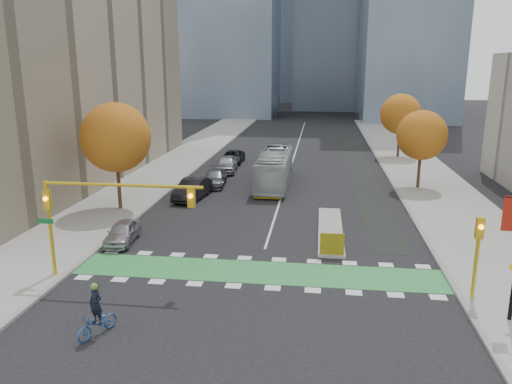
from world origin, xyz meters
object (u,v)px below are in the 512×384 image
(tree_east_near, at_px, (422,135))
(parked_car_d, at_px, (232,157))
(bus, at_px, (274,168))
(parked_car_c, at_px, (214,178))
(parked_car_b, at_px, (192,189))
(parked_car_e, at_px, (227,164))
(hazard_board, at_px, (332,244))
(parked_car_a, at_px, (122,232))
(tree_east_far, at_px, (401,114))
(cyclist, at_px, (97,318))
(traffic_signal_east, at_px, (478,246))
(traffic_signal_west, at_px, (96,205))
(tree_west, at_px, (116,138))

(tree_east_near, distance_m, parked_car_d, 21.69)
(tree_east_near, height_order, bus, tree_east_near)
(tree_east_near, relative_size, parked_car_c, 1.40)
(parked_car_b, bearing_deg, parked_car_e, 92.83)
(hazard_board, distance_m, parked_car_a, 13.03)
(tree_east_far, relative_size, bus, 0.66)
(parked_car_a, xyz_separation_m, parked_car_c, (2.50, 15.89, 0.06))
(cyclist, bearing_deg, bus, 104.26)
(traffic_signal_east, relative_size, cyclist, 1.76)
(traffic_signal_west, height_order, parked_car_a, traffic_signal_west)
(parked_car_d, distance_m, parked_car_e, 5.01)
(hazard_board, relative_size, parked_car_a, 0.35)
(hazard_board, xyz_separation_m, parked_car_d, (-10.77, 27.85, -0.10))
(parked_car_d, bearing_deg, tree_west, -104.79)
(traffic_signal_west, relative_size, cyclist, 3.67)
(parked_car_b, height_order, parked_car_c, parked_car_b)
(traffic_signal_west, xyz_separation_m, bus, (6.93, 22.29, -2.43))
(parked_car_e, bearing_deg, traffic_signal_east, -61.95)
(cyclist, relative_size, parked_car_a, 0.59)
(bus, bearing_deg, cyclist, -99.87)
(traffic_signal_west, distance_m, parked_car_c, 21.72)
(traffic_signal_west, xyz_separation_m, parked_car_b, (0.63, 16.42, -3.19))
(bus, xyz_separation_m, parked_car_d, (-5.77, 10.27, -0.90))
(tree_west, xyz_separation_m, traffic_signal_east, (22.50, -12.51, -2.88))
(cyclist, bearing_deg, tree_east_far, 91.37)
(traffic_signal_east, height_order, cyclist, traffic_signal_east)
(cyclist, bearing_deg, parked_car_e, 115.32)
(bus, height_order, parked_car_d, bus)
(hazard_board, relative_size, traffic_signal_east, 0.34)
(hazard_board, height_order, tree_east_near, tree_east_near)
(tree_west, distance_m, tree_east_near, 26.01)
(cyclist, bearing_deg, tree_east_near, 81.45)
(tree_west, distance_m, parked_car_e, 16.72)
(cyclist, height_order, parked_car_d, cyclist)
(traffic_signal_east, bearing_deg, parked_car_a, 164.16)
(tree_east_far, relative_size, parked_car_e, 1.53)
(traffic_signal_west, height_order, parked_car_c, traffic_signal_west)
(parked_car_d, bearing_deg, hazard_board, -69.03)
(traffic_signal_west, xyz_separation_m, parked_car_c, (1.43, 21.42, -3.30))
(traffic_signal_west, distance_m, parked_car_b, 16.74)
(tree_west, height_order, tree_east_far, tree_west)
(tree_west, relative_size, parked_car_e, 1.64)
(hazard_board, height_order, parked_car_e, parked_car_e)
(cyclist, relative_size, bus, 0.20)
(parked_car_e, bearing_deg, parked_car_b, -97.73)
(bus, bearing_deg, traffic_signal_west, -107.47)
(hazard_board, height_order, cyclist, cyclist)
(parked_car_a, bearing_deg, hazard_board, -8.62)
(parked_car_b, height_order, parked_car_d, parked_car_b)
(tree_west, xyz_separation_m, parked_car_d, (5.23, 20.05, -4.91))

